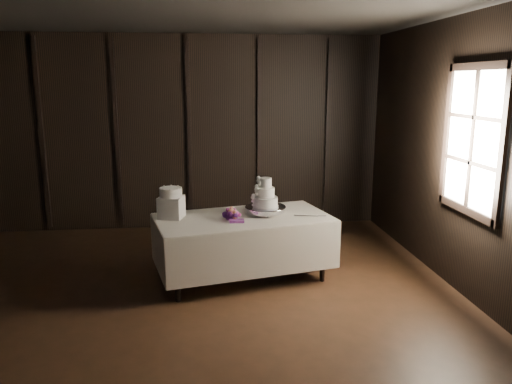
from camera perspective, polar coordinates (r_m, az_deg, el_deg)
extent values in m
cube|color=black|center=(4.92, -8.04, -15.59)|extent=(6.04, 7.04, 0.04)
cube|color=black|center=(7.91, -7.67, 6.66)|extent=(6.04, 0.04, 3.04)
cube|color=black|center=(5.25, 26.50, 2.53)|extent=(0.04, 7.04, 3.04)
cube|color=black|center=(5.62, 23.55, 5.45)|extent=(0.06, 1.16, 1.56)
cube|color=beige|center=(5.78, -1.48, -2.89)|extent=(2.16, 1.44, 0.01)
cube|color=white|center=(5.90, -1.46, -6.64)|extent=(1.98, 1.29, 0.71)
cylinder|color=silver|center=(5.89, 1.09, -2.10)|extent=(0.52, 0.52, 0.09)
cylinder|color=white|center=(5.86, 1.09, -1.13)|extent=(0.29, 0.29, 0.11)
cylinder|color=white|center=(5.84, 1.10, -0.03)|extent=(0.21, 0.21, 0.11)
cylinder|color=white|center=(5.81, 1.10, 1.07)|extent=(0.14, 0.14, 0.11)
cube|color=white|center=(5.79, -9.65, -1.72)|extent=(0.32, 0.32, 0.25)
cylinder|color=white|center=(5.75, -9.72, -0.02)|extent=(0.34, 0.34, 0.10)
cube|color=silver|center=(5.82, 5.76, -2.73)|extent=(0.36, 0.12, 0.01)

